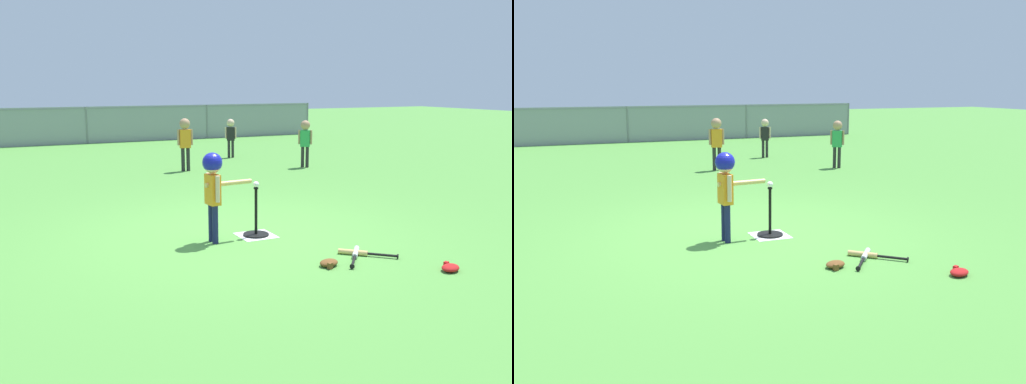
# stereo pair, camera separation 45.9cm
# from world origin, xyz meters

# --- Properties ---
(ground_plane) EXTENTS (60.00, 60.00, 0.00)m
(ground_plane) POSITION_xyz_m (0.00, 0.00, 0.00)
(ground_plane) COLOR #51933D
(home_plate) EXTENTS (0.44, 0.44, 0.01)m
(home_plate) POSITION_xyz_m (0.18, -0.14, 0.00)
(home_plate) COLOR white
(home_plate) RESTS_ON ground_plane
(batting_tee) EXTENTS (0.32, 0.32, 0.61)m
(batting_tee) POSITION_xyz_m (0.18, -0.14, 0.09)
(batting_tee) COLOR black
(batting_tee) RESTS_ON ground_plane
(baseball_on_tee) EXTENTS (0.07, 0.07, 0.07)m
(baseball_on_tee) POSITION_xyz_m (0.18, -0.14, 0.64)
(baseball_on_tee) COLOR white
(baseball_on_tee) RESTS_ON batting_tee
(batter_child) EXTENTS (0.63, 0.31, 1.07)m
(batter_child) POSITION_xyz_m (-0.39, -0.19, 0.76)
(batter_child) COLOR #191E4C
(batter_child) RESTS_ON ground_plane
(fielder_deep_center) EXTENTS (0.33, 0.22, 1.13)m
(fielder_deep_center) POSITION_xyz_m (1.03, 5.15, 0.73)
(fielder_deep_center) COLOR #262626
(fielder_deep_center) RESTS_ON ground_plane
(fielder_deep_right) EXTENTS (0.27, 0.19, 0.98)m
(fielder_deep_right) POSITION_xyz_m (2.76, 6.75, 0.63)
(fielder_deep_right) COLOR #262626
(fielder_deep_right) RESTS_ON ground_plane
(fielder_near_left) EXTENTS (0.26, 0.22, 1.05)m
(fielder_near_left) POSITION_xyz_m (3.61, 4.50, 0.68)
(fielder_near_left) COLOR #262626
(fielder_near_left) RESTS_ON ground_plane
(spare_bat_silver) EXTENTS (0.47, 0.54, 0.06)m
(spare_bat_silver) POSITION_xyz_m (0.78, -1.38, 0.03)
(spare_bat_silver) COLOR silver
(spare_bat_silver) RESTS_ON ground_plane
(spare_bat_wood) EXTENTS (0.51, 0.48, 0.06)m
(spare_bat_wood) POSITION_xyz_m (0.85, -1.36, 0.03)
(spare_bat_wood) COLOR #DBB266
(spare_bat_wood) RESTS_ON ground_plane
(glove_by_plate) EXTENTS (0.27, 0.24, 0.07)m
(glove_by_plate) POSITION_xyz_m (1.37, -2.17, 0.04)
(glove_by_plate) COLOR #B21919
(glove_by_plate) RESTS_ON ground_plane
(glove_near_bats) EXTENTS (0.26, 0.22, 0.07)m
(glove_near_bats) POSITION_xyz_m (0.35, -1.52, 0.04)
(glove_near_bats) COLOR brown
(glove_near_bats) RESTS_ON ground_plane
(outfield_fence) EXTENTS (16.06, 0.06, 1.15)m
(outfield_fence) POSITION_xyz_m (0.00, 11.76, 0.62)
(outfield_fence) COLOR slate
(outfield_fence) RESTS_ON ground_plane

